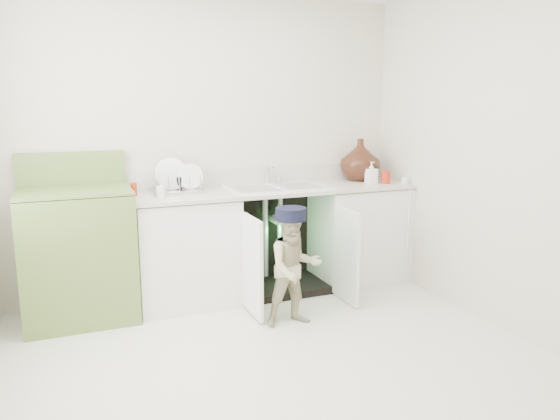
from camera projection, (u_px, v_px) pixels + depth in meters
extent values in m
plane|color=silver|center=(268.00, 359.00, 3.50)|extent=(3.50, 3.50, 0.00)
cube|color=beige|center=(203.00, 146.00, 4.61)|extent=(3.50, 2.50, 0.02)
cube|color=beige|center=(421.00, 209.00, 1.89)|extent=(3.50, 2.50, 0.02)
cube|color=beige|center=(495.00, 154.00, 3.90)|extent=(2.50, 3.00, 0.02)
cube|color=silver|center=(185.00, 251.00, 4.41)|extent=(0.80, 0.60, 0.86)
cube|color=silver|center=(358.00, 234.00, 5.00)|extent=(0.80, 0.60, 0.86)
cube|color=black|center=(266.00, 235.00, 4.95)|extent=(0.80, 0.06, 0.86)
cube|color=black|center=(277.00, 286.00, 4.78)|extent=(0.80, 0.60, 0.06)
cylinder|color=gray|center=(265.00, 238.00, 4.77)|extent=(0.05, 0.05, 0.70)
cylinder|color=gray|center=(280.00, 236.00, 4.82)|extent=(0.05, 0.05, 0.70)
cylinder|color=gray|center=(275.00, 219.00, 4.71)|extent=(0.07, 0.18, 0.07)
cube|color=silver|center=(253.00, 266.00, 4.11)|extent=(0.03, 0.40, 0.76)
cube|color=silver|center=(346.00, 255.00, 4.41)|extent=(0.02, 0.40, 0.76)
cube|color=beige|center=(277.00, 190.00, 4.62)|extent=(2.44, 0.64, 0.03)
cube|color=beige|center=(265.00, 175.00, 4.86)|extent=(2.44, 0.02, 0.15)
cube|color=white|center=(277.00, 189.00, 4.61)|extent=(0.85, 0.55, 0.02)
cube|color=gray|center=(254.00, 189.00, 4.54)|extent=(0.34, 0.40, 0.01)
cube|color=gray|center=(299.00, 186.00, 4.69)|extent=(0.34, 0.40, 0.01)
cylinder|color=silver|center=(268.00, 174.00, 4.80)|extent=(0.03, 0.03, 0.17)
cylinder|color=silver|center=(270.00, 167.00, 4.73)|extent=(0.02, 0.14, 0.02)
cylinder|color=silver|center=(279.00, 179.00, 4.85)|extent=(0.04, 0.04, 0.06)
cylinder|color=white|center=(408.00, 225.00, 4.82)|extent=(0.01, 0.01, 0.70)
cube|color=white|center=(404.00, 181.00, 4.83)|extent=(0.04, 0.02, 0.06)
cube|color=silver|center=(177.00, 191.00, 4.41)|extent=(0.42, 0.28, 0.02)
cylinder|color=silver|center=(172.00, 182.00, 4.40)|extent=(0.26, 0.10, 0.25)
cylinder|color=white|center=(191.00, 182.00, 4.44)|extent=(0.21, 0.05, 0.20)
cylinder|color=silver|center=(158.00, 185.00, 4.25)|extent=(0.01, 0.01, 0.12)
cylinder|color=silver|center=(169.00, 184.00, 4.28)|extent=(0.01, 0.01, 0.12)
cylinder|color=silver|center=(179.00, 184.00, 4.31)|extent=(0.01, 0.01, 0.12)
cylinder|color=silver|center=(190.00, 183.00, 4.34)|extent=(0.01, 0.01, 0.12)
cylinder|color=silver|center=(200.00, 183.00, 4.37)|extent=(0.01, 0.01, 0.12)
imported|color=#411F12|center=(360.00, 160.00, 5.03)|extent=(0.37, 0.37, 0.38)
imported|color=#EA440C|center=(358.00, 169.00, 4.99)|extent=(0.09, 0.09, 0.22)
imported|color=white|center=(371.00, 172.00, 4.87)|extent=(0.09, 0.09, 0.19)
cylinder|color=#B4250F|center=(386.00, 177.00, 4.87)|extent=(0.08, 0.08, 0.11)
cylinder|color=#A9250E|center=(134.00, 189.00, 4.24)|extent=(0.05, 0.05, 0.10)
cylinder|color=#C7B992|center=(163.00, 190.00, 4.25)|extent=(0.06, 0.06, 0.08)
cylinder|color=black|center=(179.00, 184.00, 4.41)|extent=(0.04, 0.04, 0.12)
cube|color=silver|center=(160.00, 192.00, 4.14)|extent=(0.05, 0.05, 0.09)
cube|color=olive|center=(78.00, 256.00, 4.07)|extent=(0.80, 0.65, 0.97)
cube|color=olive|center=(73.00, 191.00, 3.97)|extent=(0.80, 0.65, 0.02)
cube|color=olive|center=(71.00, 168.00, 4.21)|extent=(0.80, 0.06, 0.25)
cylinder|color=black|center=(44.00, 197.00, 3.76)|extent=(0.18, 0.18, 0.02)
cylinder|color=silver|center=(43.00, 195.00, 3.75)|extent=(0.21, 0.21, 0.01)
cylinder|color=black|center=(44.00, 190.00, 4.05)|extent=(0.18, 0.18, 0.02)
cylinder|color=silver|center=(44.00, 188.00, 4.04)|extent=(0.21, 0.21, 0.01)
cylinder|color=black|center=(104.00, 193.00, 3.91)|extent=(0.18, 0.18, 0.02)
cylinder|color=silver|center=(104.00, 191.00, 3.90)|extent=(0.21, 0.21, 0.01)
cylinder|color=black|center=(100.00, 187.00, 4.20)|extent=(0.18, 0.18, 0.02)
cylinder|color=silver|center=(100.00, 185.00, 4.19)|extent=(0.21, 0.21, 0.01)
imported|color=#CABB91|center=(294.00, 268.00, 3.96)|extent=(0.43, 0.34, 0.86)
cylinder|color=black|center=(295.00, 214.00, 3.89)|extent=(0.23, 0.23, 0.09)
cube|color=black|center=(290.00, 216.00, 3.99)|extent=(0.17, 0.10, 0.01)
cube|color=black|center=(296.00, 216.00, 4.35)|extent=(0.07, 0.01, 0.14)
cube|color=#26F23F|center=(297.00, 216.00, 4.34)|extent=(0.06, 0.00, 0.12)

